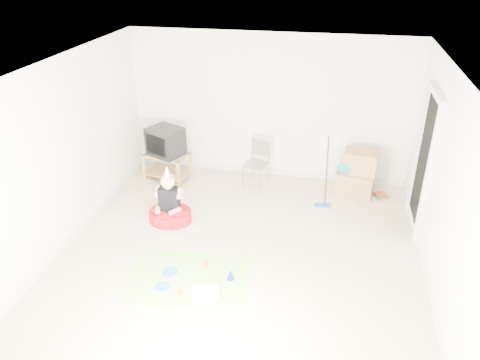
% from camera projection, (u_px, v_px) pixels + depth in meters
% --- Properties ---
extents(ground, '(5.00, 5.00, 0.00)m').
position_uv_depth(ground, '(241.00, 249.00, 6.68)').
color(ground, beige).
rests_on(ground, ground).
extents(doorway_recess, '(0.02, 0.90, 2.05)m').
position_uv_depth(doorway_recess, '(424.00, 164.00, 6.81)').
color(doorway_recess, black).
rests_on(doorway_recess, ground).
extents(tv_stand, '(0.87, 0.65, 0.49)m').
position_uv_depth(tv_stand, '(167.00, 164.00, 8.53)').
color(tv_stand, olive).
rests_on(tv_stand, ground).
extents(crt_tv, '(0.73, 0.68, 0.50)m').
position_uv_depth(crt_tv, '(166.00, 141.00, 8.33)').
color(crt_tv, black).
rests_on(crt_tv, tv_stand).
extents(folding_chair, '(0.48, 0.47, 0.84)m').
position_uv_depth(folding_chair, '(256.00, 164.00, 8.24)').
color(folding_chair, gray).
rests_on(folding_chair, ground).
extents(cardboard_boxes, '(0.70, 0.58, 0.79)m').
position_uv_depth(cardboard_boxes, '(357.00, 173.00, 7.99)').
color(cardboard_boxes, '#9C744B').
rests_on(cardboard_boxes, ground).
extents(floor_mop, '(0.29, 0.38, 1.12)m').
position_uv_depth(floor_mop, '(324.00, 192.00, 7.63)').
color(floor_mop, '#2541B9').
rests_on(floor_mop, ground).
extents(book_pile, '(0.25, 0.28, 0.05)m').
position_uv_depth(book_pile, '(381.00, 195.00, 8.04)').
color(book_pile, '#236B3A').
rests_on(book_pile, ground).
extents(seated_woman, '(0.68, 0.68, 0.96)m').
position_uv_depth(seated_woman, '(170.00, 209.00, 7.26)').
color(seated_woman, '#B51017').
rests_on(seated_woman, ground).
extents(party_mat, '(1.67, 1.28, 0.01)m').
position_uv_depth(party_mat, '(189.00, 278.00, 6.10)').
color(party_mat, '#FC3581').
rests_on(party_mat, ground).
extents(birthday_cake, '(0.40, 0.36, 0.15)m').
position_uv_depth(birthday_cake, '(206.00, 294.00, 5.76)').
color(birthday_cake, white).
rests_on(birthday_cake, party_mat).
extents(blue_plate_near, '(0.23, 0.23, 0.01)m').
position_uv_depth(blue_plate_near, '(170.00, 272.00, 6.21)').
color(blue_plate_near, blue).
rests_on(blue_plate_near, party_mat).
extents(blue_plate_far, '(0.21, 0.21, 0.01)m').
position_uv_depth(blue_plate_far, '(162.00, 286.00, 5.94)').
color(blue_plate_far, blue).
rests_on(blue_plate_far, party_mat).
extents(orange_cup_near, '(0.09, 0.09, 0.07)m').
position_uv_depth(orange_cup_near, '(206.00, 265.00, 6.27)').
color(orange_cup_near, '#CC5E16').
rests_on(orange_cup_near, party_mat).
extents(orange_cup_far, '(0.08, 0.08, 0.07)m').
position_uv_depth(orange_cup_far, '(181.00, 292.00, 5.80)').
color(orange_cup_far, '#CC5E16').
rests_on(orange_cup_far, party_mat).
extents(blue_party_hat, '(0.11, 0.11, 0.14)m').
position_uv_depth(blue_party_hat, '(231.00, 274.00, 6.05)').
color(blue_party_hat, '#171EA6').
rests_on(blue_party_hat, party_mat).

